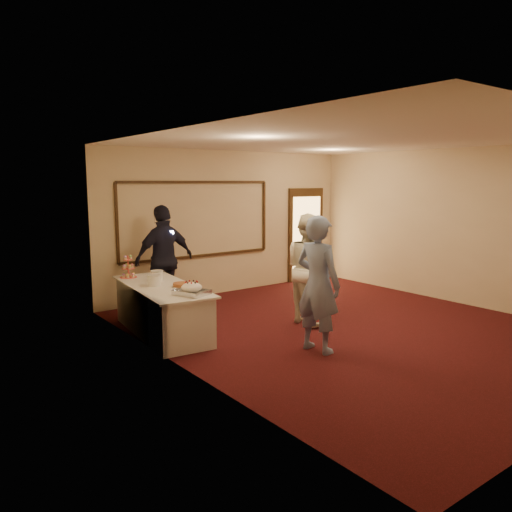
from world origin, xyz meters
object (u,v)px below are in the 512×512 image
at_px(guest, 164,259).
at_px(plate_stack_b, 157,276).
at_px(pavlova_tray, 192,289).
at_px(buffet_table, 162,309).
at_px(cupcake_stand, 128,269).
at_px(man, 318,284).
at_px(plate_stack_a, 154,280).
at_px(woman, 309,269).
at_px(tart, 182,285).

bearing_deg(guest, plate_stack_b, 53.38).
bearing_deg(pavlova_tray, buffet_table, 94.40).
xyz_separation_m(buffet_table, cupcake_stand, (-0.15, 0.91, 0.53)).
distance_m(man, guest, 3.30).
bearing_deg(plate_stack_b, guest, 56.50).
relative_size(buffet_table, guest, 1.23).
distance_m(cupcake_stand, plate_stack_b, 0.61).
xyz_separation_m(man, guest, (-0.73, 3.22, 0.02)).
distance_m(plate_stack_a, woman, 2.54).
bearing_deg(guest, plate_stack_a, 53.43).
bearing_deg(plate_stack_b, cupcake_stand, 115.26).
height_order(plate_stack_a, plate_stack_b, same).
xyz_separation_m(cupcake_stand, plate_stack_b, (0.26, -0.55, -0.06)).
relative_size(plate_stack_b, tart, 0.66).
distance_m(plate_stack_b, guest, 1.00).
height_order(man, guest, guest).
distance_m(plate_stack_a, man, 2.56).
bearing_deg(plate_stack_a, pavlova_tray, -79.25).
xyz_separation_m(pavlova_tray, woman, (2.19, -0.08, 0.07)).
xyz_separation_m(tart, woman, (2.05, -0.63, 0.12)).
xyz_separation_m(buffet_table, woman, (2.25, -0.92, 0.54)).
xyz_separation_m(plate_stack_a, plate_stack_b, (0.21, 0.32, -0.00)).
xyz_separation_m(tart, man, (1.18, -1.75, 0.16)).
height_order(cupcake_stand, tart, cupcake_stand).
distance_m(buffet_table, woman, 2.49).
xyz_separation_m(tart, guest, (0.45, 1.48, 0.18)).
bearing_deg(tart, woman, -17.07).
distance_m(plate_stack_b, man, 2.72).
bearing_deg(pavlova_tray, tart, 75.83).
xyz_separation_m(pavlova_tray, man, (1.32, -1.20, 0.11)).
height_order(buffet_table, pavlova_tray, pavlova_tray).
bearing_deg(pavlova_tray, man, -42.33).
bearing_deg(man, guest, 3.10).
bearing_deg(man, plate_stack_a, 25.82).
bearing_deg(tart, plate_stack_a, 132.32).
bearing_deg(buffet_table, woman, -22.17).
distance_m(pavlova_tray, man, 1.79).
xyz_separation_m(plate_stack_a, guest, (0.75, 1.14, 0.12)).
bearing_deg(guest, woman, 124.12).
distance_m(pavlova_tray, plate_stack_a, 0.90).
relative_size(buffet_table, cupcake_stand, 5.89).
distance_m(buffet_table, guest, 1.48).
height_order(pavlova_tray, cupcake_stand, cupcake_stand).
height_order(plate_stack_b, man, man).
height_order(pavlova_tray, guest, guest).
height_order(cupcake_stand, guest, guest).
bearing_deg(woman, buffet_table, 76.53).
xyz_separation_m(buffet_table, man, (1.38, -2.03, 0.57)).
bearing_deg(cupcake_stand, woman, -37.26).
xyz_separation_m(buffet_table, plate_stack_b, (0.10, 0.36, 0.47)).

